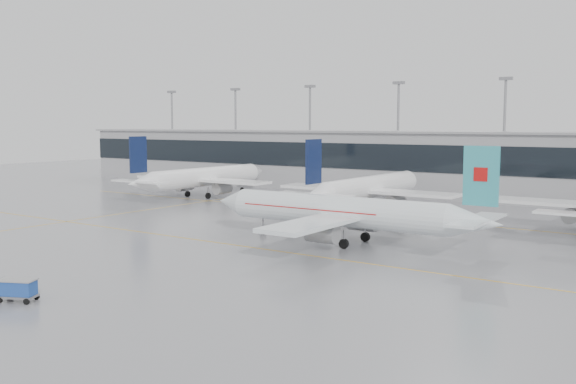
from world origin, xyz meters
The scene contains 12 objects.
ground centered at (0.00, 0.00, 0.00)m, with size 320.00×320.00×0.00m, color gray.
taxi_line_main centered at (0.00, 0.00, 0.01)m, with size 120.00×0.25×0.01m, color gold.
taxi_line_north centered at (0.00, 30.00, 0.01)m, with size 120.00×0.25×0.01m, color gold.
taxi_line_cross centered at (-30.00, 15.00, 0.01)m, with size 0.25×60.00×0.01m, color gold.
terminal centered at (0.00, 62.00, 6.00)m, with size 180.00×15.00×12.00m, color #949497.
terminal_glass centered at (0.00, 54.45, 7.50)m, with size 180.00×0.20×5.00m, color black.
terminal_roof centered at (0.00, 62.00, 12.20)m, with size 182.00×16.00×0.40m, color gray.
light_masts centered at (0.00, 68.00, 13.34)m, with size 156.40×1.00×22.60m.
air_canada_jet centered at (10.97, 7.89, 3.68)m, with size 36.74×29.42×11.60m.
parked_jet_b centered at (-35.00, 33.69, 3.71)m, with size 29.64×36.96×11.72m.
parked_jet_c centered at (0.00, 33.69, 3.71)m, with size 29.64×36.96×11.72m.
baggage_cart centered at (2.07, -27.76, 1.03)m, with size 3.22×2.63×1.76m.
Camera 1 is at (47.29, -55.71, 13.78)m, focal length 40.00 mm.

